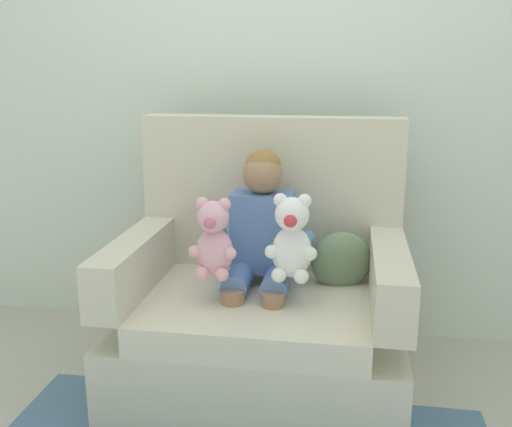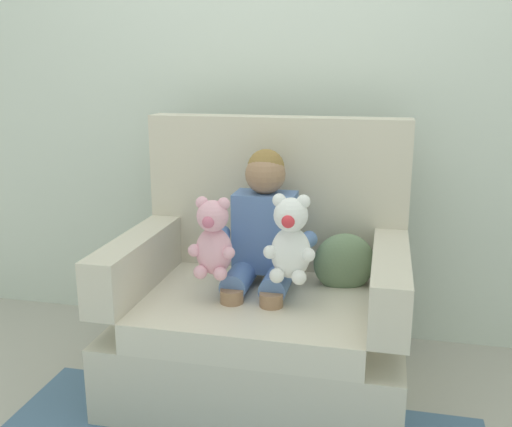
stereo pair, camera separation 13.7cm
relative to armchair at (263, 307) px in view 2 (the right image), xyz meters
The scene contains 7 objects.
ground_plane 0.36m from the armchair, 90.00° to the right, with size 8.00×8.00×0.00m, color #ADA89E.
back_wall 1.13m from the armchair, 90.00° to the left, with size 6.00×0.10×2.60m, color silver.
armchair is the anchor object (origin of this frame).
seated_child 0.30m from the armchair, 151.26° to the left, with size 0.45×0.39×0.82m.
plush_pink 0.43m from the armchair, 130.66° to the right, with size 0.19×0.15×0.32m.
plush_white 0.42m from the armchair, 49.02° to the right, with size 0.20×0.16×0.34m.
throw_pillow 0.39m from the armchair, 16.66° to the left, with size 0.26×0.12×0.26m, color slate.
Camera 2 is at (0.48, -2.19, 1.36)m, focal length 40.43 mm.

